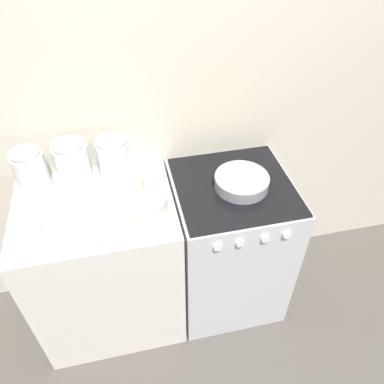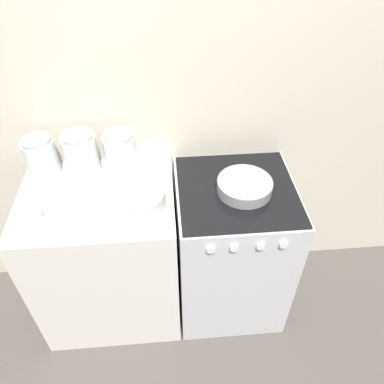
{
  "view_description": "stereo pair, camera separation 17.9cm",
  "coord_description": "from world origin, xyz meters",
  "px_view_note": "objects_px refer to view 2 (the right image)",
  "views": [
    {
      "loc": [
        -0.2,
        -1.05,
        2.19
      ],
      "look_at": [
        0.09,
        0.24,
        0.99
      ],
      "focal_mm": 35.0,
      "sensor_mm": 36.0,
      "label": 1
    },
    {
      "loc": [
        -0.02,
        -1.08,
        2.19
      ],
      "look_at": [
        0.09,
        0.24,
        0.99
      ],
      "focal_mm": 35.0,
      "sensor_mm": 36.0,
      "label": 2
    }
  ],
  "objects_px": {
    "mixing_bowl": "(136,198)",
    "baking_pan": "(245,186)",
    "storage_jar_right": "(122,155)",
    "tin_can": "(33,215)",
    "storage_jar_middle": "(82,157)",
    "stove": "(231,248)",
    "storage_jar_left": "(42,160)"
  },
  "relations": [
    {
      "from": "baking_pan",
      "to": "storage_jar_middle",
      "type": "xyz_separation_m",
      "value": [
        -0.81,
        0.21,
        0.07
      ]
    },
    {
      "from": "baking_pan",
      "to": "storage_jar_middle",
      "type": "relative_size",
      "value": 1.14
    },
    {
      "from": "baking_pan",
      "to": "tin_can",
      "type": "relative_size",
      "value": 2.84
    },
    {
      "from": "mixing_bowl",
      "to": "storage_jar_right",
      "type": "relative_size",
      "value": 1.23
    },
    {
      "from": "stove",
      "to": "storage_jar_right",
      "type": "distance_m",
      "value": 0.83
    },
    {
      "from": "stove",
      "to": "mixing_bowl",
      "type": "bearing_deg",
      "value": -168.44
    },
    {
      "from": "mixing_bowl",
      "to": "storage_jar_middle",
      "type": "bearing_deg",
      "value": 132.94
    },
    {
      "from": "baking_pan",
      "to": "storage_jar_middle",
      "type": "distance_m",
      "value": 0.84
    },
    {
      "from": "mixing_bowl",
      "to": "storage_jar_right",
      "type": "bearing_deg",
      "value": 104.5
    },
    {
      "from": "baking_pan",
      "to": "storage_jar_left",
      "type": "bearing_deg",
      "value": 168.08
    },
    {
      "from": "storage_jar_left",
      "to": "storage_jar_middle",
      "type": "relative_size",
      "value": 0.93
    },
    {
      "from": "stove",
      "to": "tin_can",
      "type": "relative_size",
      "value": 9.68
    },
    {
      "from": "baking_pan",
      "to": "stove",
      "type": "bearing_deg",
      "value": 153.56
    },
    {
      "from": "storage_jar_left",
      "to": "storage_jar_middle",
      "type": "distance_m",
      "value": 0.2
    },
    {
      "from": "storage_jar_left",
      "to": "tin_can",
      "type": "distance_m",
      "value": 0.35
    },
    {
      "from": "tin_can",
      "to": "baking_pan",
      "type": "bearing_deg",
      "value": 7.56
    },
    {
      "from": "mixing_bowl",
      "to": "storage_jar_left",
      "type": "xyz_separation_m",
      "value": [
        -0.48,
        0.3,
        0.03
      ]
    },
    {
      "from": "baking_pan",
      "to": "mixing_bowl",
      "type": "bearing_deg",
      "value": -170.79
    },
    {
      "from": "storage_jar_left",
      "to": "tin_can",
      "type": "relative_size",
      "value": 2.32
    },
    {
      "from": "storage_jar_right",
      "to": "tin_can",
      "type": "relative_size",
      "value": 2.43
    },
    {
      "from": "baking_pan",
      "to": "storage_jar_right",
      "type": "distance_m",
      "value": 0.65
    },
    {
      "from": "stove",
      "to": "storage_jar_left",
      "type": "distance_m",
      "value": 1.15
    },
    {
      "from": "mixing_bowl",
      "to": "storage_jar_left",
      "type": "distance_m",
      "value": 0.57
    },
    {
      "from": "mixing_bowl",
      "to": "baking_pan",
      "type": "xyz_separation_m",
      "value": [
        0.53,
        0.09,
        -0.04
      ]
    },
    {
      "from": "baking_pan",
      "to": "storage_jar_right",
      "type": "bearing_deg",
      "value": 160.67
    },
    {
      "from": "stove",
      "to": "storage_jar_middle",
      "type": "height_order",
      "value": "storage_jar_middle"
    },
    {
      "from": "storage_jar_middle",
      "to": "storage_jar_right",
      "type": "relative_size",
      "value": 1.02
    },
    {
      "from": "stove",
      "to": "baking_pan",
      "type": "height_order",
      "value": "baking_pan"
    },
    {
      "from": "mixing_bowl",
      "to": "baking_pan",
      "type": "distance_m",
      "value": 0.54
    },
    {
      "from": "stove",
      "to": "mixing_bowl",
      "type": "height_order",
      "value": "mixing_bowl"
    },
    {
      "from": "stove",
      "to": "storage_jar_middle",
      "type": "bearing_deg",
      "value": 165.75
    },
    {
      "from": "storage_jar_middle",
      "to": "storage_jar_right",
      "type": "bearing_deg",
      "value": 0.0
    }
  ]
}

